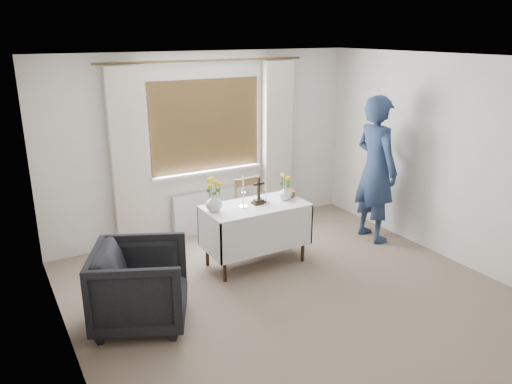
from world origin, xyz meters
TOP-DOWN VIEW (x-y plane):
  - ground at (0.00, 0.00)m, footprint 5.00×5.00m
  - altar_table at (0.05, 1.20)m, footprint 1.24×0.64m
  - wooden_chair at (0.29, 1.62)m, footprint 0.46×0.46m
  - armchair at (-1.56, 0.60)m, footprint 1.16×1.15m
  - person at (1.84, 1.10)m, footprint 0.50×0.74m
  - radiator at (0.00, 2.42)m, footprint 1.10×0.10m
  - wooden_cross at (0.11, 1.22)m, footprint 0.16×0.11m
  - candlestick_left at (-0.11, 1.21)m, footprint 0.12×0.12m
  - candlestick_right at (0.20, 1.20)m, footprint 0.13×0.13m
  - flower_vase_left at (-0.46, 1.26)m, footprint 0.23×0.23m
  - flower_vase_right at (0.47, 1.20)m, footprint 0.22×0.22m
  - wicker_basket at (0.56, 1.29)m, footprint 0.25×0.25m

SIDE VIEW (x-z plane):
  - ground at x=0.00m, z-range 0.00..0.00m
  - radiator at x=0.00m, z-range 0.00..0.60m
  - altar_table at x=0.05m, z-range 0.00..0.76m
  - armchair at x=-1.56m, z-range 0.00..0.80m
  - wooden_chair at x=0.29m, z-range 0.00..0.92m
  - wicker_basket at x=0.56m, z-range 0.76..0.84m
  - flower_vase_right at x=0.47m, z-range 0.76..0.94m
  - flower_vase_left at x=-0.46m, z-range 0.76..0.97m
  - wooden_cross at x=0.11m, z-range 0.76..1.10m
  - candlestick_right at x=0.20m, z-range 0.76..1.13m
  - candlestick_left at x=-0.11m, z-range 0.76..1.14m
  - person at x=1.84m, z-range 0.00..1.97m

